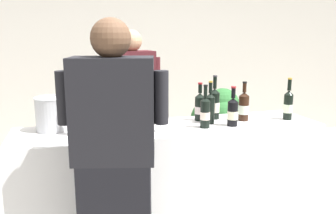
# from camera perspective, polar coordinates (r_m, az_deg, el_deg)

# --- Properties ---
(wall_back) EXTENTS (8.00, 0.10, 2.80)m
(wall_back) POSITION_cam_1_polar(r_m,az_deg,el_deg) (5.07, -7.81, 9.18)
(wall_back) COLOR beige
(wall_back) RESTS_ON ground_plane
(counter) EXTENTS (2.29, 0.55, 0.95)m
(counter) POSITION_cam_1_polar(r_m,az_deg,el_deg) (2.77, 0.59, -12.70)
(counter) COLOR white
(counter) RESTS_ON ground_plane
(wine_bottle_0) EXTENTS (0.08, 0.08, 0.30)m
(wine_bottle_0) POSITION_cam_1_polar(r_m,az_deg,el_deg) (2.78, 5.24, 0.06)
(wine_bottle_0) COLOR black
(wine_bottle_0) RESTS_ON counter
(wine_bottle_1) EXTENTS (0.07, 0.07, 0.32)m
(wine_bottle_1) POSITION_cam_1_polar(r_m,az_deg,el_deg) (2.56, 6.10, -0.84)
(wine_bottle_1) COLOR black
(wine_bottle_1) RESTS_ON counter
(wine_bottle_2) EXTENTS (0.08, 0.08, 0.32)m
(wine_bottle_2) POSITION_cam_1_polar(r_m,az_deg,el_deg) (2.59, -7.21, -0.75)
(wine_bottle_2) COLOR black
(wine_bottle_2) RESTS_ON counter
(wine_bottle_3) EXTENTS (0.07, 0.07, 0.33)m
(wine_bottle_3) POSITION_cam_1_polar(r_m,az_deg,el_deg) (2.45, -15.11, -1.79)
(wine_bottle_3) COLOR black
(wine_bottle_3) RESTS_ON counter
(wine_bottle_4) EXTENTS (0.08, 0.08, 0.32)m
(wine_bottle_4) POSITION_cam_1_polar(r_m,az_deg,el_deg) (2.63, -3.06, -0.53)
(wine_bottle_4) COLOR black
(wine_bottle_4) RESTS_ON counter
(wine_bottle_5) EXTENTS (0.08, 0.08, 0.31)m
(wine_bottle_5) POSITION_cam_1_polar(r_m,az_deg,el_deg) (2.83, 12.30, 0.09)
(wine_bottle_5) COLOR black
(wine_bottle_5) RESTS_ON counter
(wine_bottle_6) EXTENTS (0.08, 0.08, 0.33)m
(wine_bottle_6) POSITION_cam_1_polar(r_m,az_deg,el_deg) (2.39, -5.64, -1.55)
(wine_bottle_6) COLOR black
(wine_bottle_6) RESTS_ON counter
(wine_bottle_7) EXTENTS (0.08, 0.08, 0.35)m
(wine_bottle_7) POSITION_cam_1_polar(r_m,az_deg,el_deg) (2.40, -10.59, -1.67)
(wine_bottle_7) COLOR black
(wine_bottle_7) RESTS_ON counter
(wine_bottle_8) EXTENTS (0.07, 0.07, 0.33)m
(wine_bottle_8) POSITION_cam_1_polar(r_m,az_deg,el_deg) (2.69, 6.91, -0.00)
(wine_bottle_8) COLOR black
(wine_bottle_8) RESTS_ON counter
(wine_bottle_9) EXTENTS (0.08, 0.08, 0.35)m
(wine_bottle_9) POSITION_cam_1_polar(r_m,az_deg,el_deg) (2.85, 7.60, 0.55)
(wine_bottle_9) COLOR black
(wine_bottle_9) RESTS_ON counter
(wine_bottle_10) EXTENTS (0.07, 0.07, 0.34)m
(wine_bottle_10) POSITION_cam_1_polar(r_m,az_deg,el_deg) (2.96, 19.08, 0.39)
(wine_bottle_10) COLOR black
(wine_bottle_10) RESTS_ON counter
(wine_bottle_11) EXTENTS (0.08, 0.08, 0.30)m
(wine_bottle_11) POSITION_cam_1_polar(r_m,az_deg,el_deg) (2.65, 10.55, -0.77)
(wine_bottle_11) COLOR black
(wine_bottle_11) RESTS_ON counter
(wine_glass) EXTENTS (0.07, 0.07, 0.18)m
(wine_glass) POSITION_cam_1_polar(r_m,az_deg,el_deg) (2.44, -1.27, -1.41)
(wine_glass) COLOR silver
(wine_glass) RESTS_ON counter
(ice_bucket) EXTENTS (0.23, 0.23, 0.24)m
(ice_bucket) POSITION_cam_1_polar(r_m,az_deg,el_deg) (2.61, -18.52, -1.03)
(ice_bucket) COLOR silver
(ice_bucket) RESTS_ON counter
(person_server) EXTENTS (0.54, 0.28, 1.67)m
(person_server) POSITION_cam_1_polar(r_m,az_deg,el_deg) (3.23, -5.80, -2.70)
(person_server) COLOR black
(person_server) RESTS_ON ground_plane
(person_guest) EXTENTS (0.59, 0.34, 1.71)m
(person_guest) POSITION_cam_1_polar(r_m,az_deg,el_deg) (2.02, -8.63, -11.27)
(person_guest) COLOR black
(person_guest) RESTS_ON ground_plane
(potted_shrub) EXTENTS (0.55, 0.49, 1.06)m
(potted_shrub) POSITION_cam_1_polar(r_m,az_deg,el_deg) (3.78, 7.68, -2.69)
(potted_shrub) COLOR brown
(potted_shrub) RESTS_ON ground_plane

